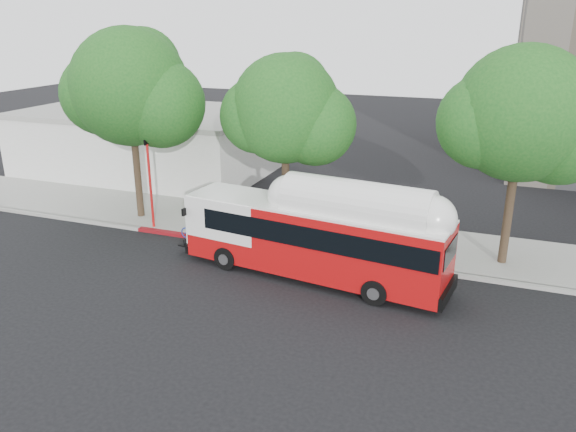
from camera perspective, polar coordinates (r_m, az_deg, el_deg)
name	(u,v)px	position (r m, az deg, el deg)	size (l,w,h in m)	color
ground	(255,289)	(22.18, -3.34, -7.40)	(120.00, 120.00, 0.00)	black
sidewalk	(308,232)	(27.71, 2.05, -1.59)	(60.00, 5.00, 0.15)	gray
curb_strip	(290,251)	(25.43, 0.18, -3.55)	(60.00, 0.30, 0.15)	gray
red_curb_segment	(230,242)	(26.54, -5.91, -2.64)	(10.00, 0.32, 0.16)	maroon
street_tree_left	(139,92)	(29.10, -14.92, 12.08)	(6.67, 5.80, 9.74)	#2D2116
street_tree_mid	(294,114)	(25.98, 0.63, 10.34)	(5.75, 5.00, 8.62)	#2D2116
street_tree_right	(533,120)	(24.26, 23.64, 8.94)	(6.21, 5.40, 9.18)	#2D2116
low_commercial_bldg	(149,141)	(39.74, -13.96, 7.44)	(16.20, 10.20, 4.25)	silver
transit_bus	(315,240)	(22.52, 2.72, -2.46)	(11.86, 3.80, 3.46)	#AE0C0D
signal_pole	(150,184)	(28.28, -13.82, 3.15)	(0.13, 0.43, 4.58)	red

